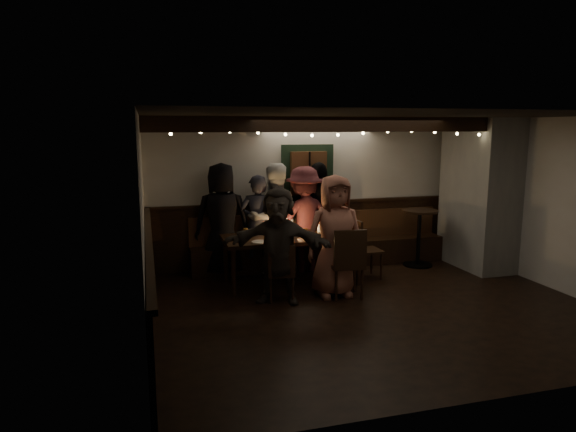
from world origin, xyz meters
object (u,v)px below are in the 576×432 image
object	(u,v)px
chair_near_left	(281,269)
chair_near_right	(348,260)
person_b	(258,225)
person_e	(320,216)
person_g	(335,236)
dining_table	(291,240)
person_f	(278,245)
high_top	(419,231)
chair_end	(362,245)
person_a	(222,220)
person_c	(274,218)
person_d	(304,219)

from	to	relation	value
chair_near_left	chair_near_right	distance (m)	0.96
person_b	chair_near_right	bearing A→B (deg)	137.01
person_e	person_g	xyz separation A→B (m)	(-0.29, -1.48, -0.04)
dining_table	person_f	world-z (taller)	person_f
dining_table	high_top	distance (m)	2.51
person_e	person_f	size ratio (longest dim) A/B	1.13
chair_end	person_a	xyz separation A→B (m)	(-2.15, 0.81, 0.39)
dining_table	chair_near_right	xyz separation A→B (m)	(0.57, -0.94, -0.11)
chair_end	high_top	bearing A→B (deg)	18.72
chair_near_left	person_e	size ratio (longest dim) A/B	0.45
person_a	person_c	bearing A→B (deg)	-176.86
person_b	person_e	world-z (taller)	person_e
chair_end	person_b	bearing A→B (deg)	156.37
chair_end	person_d	distance (m)	1.09
dining_table	person_c	world-z (taller)	person_c
high_top	person_b	bearing A→B (deg)	174.95
high_top	person_g	size ratio (longest dim) A/B	0.57
high_top	person_c	bearing A→B (deg)	173.51
person_c	person_f	distance (m)	1.52
chair_near_right	person_e	world-z (taller)	person_e
person_c	person_g	world-z (taller)	person_c
chair_near_right	high_top	distance (m)	2.33
person_f	person_a	bearing A→B (deg)	134.34
chair_near_left	person_d	size ratio (longest dim) A/B	0.47
person_d	person_e	distance (m)	0.34
dining_table	chair_near_right	bearing A→B (deg)	-58.78
chair_end	person_f	size ratio (longest dim) A/B	0.59
dining_table	chair_near_left	world-z (taller)	dining_table
chair_near_left	person_d	distance (m)	1.71
person_f	person_g	bearing A→B (deg)	28.56
dining_table	person_c	bearing A→B (deg)	99.08
chair_end	person_a	size ratio (longest dim) A/B	0.52
high_top	person_f	xyz separation A→B (m)	(-2.89, -1.19, 0.18)
person_d	person_f	size ratio (longest dim) A/B	1.09
chair_near_left	high_top	size ratio (longest dim) A/B	0.83
dining_table	person_b	world-z (taller)	person_b
person_f	dining_table	bearing A→B (deg)	86.89
chair_near_left	high_top	xyz separation A→B (m)	(2.85, 1.20, 0.16)
chair_near_left	chair_near_right	size ratio (longest dim) A/B	0.81
chair_near_right	high_top	size ratio (longest dim) A/B	1.03
high_top	person_g	bearing A→B (deg)	-150.79
chair_end	person_e	bearing A→B (deg)	119.83
dining_table	chair_near_left	size ratio (longest dim) A/B	2.54
person_c	person_d	distance (m)	0.53
chair_near_left	person_f	size ratio (longest dim) A/B	0.51
dining_table	person_g	size ratio (longest dim) A/B	1.20
chair_end	high_top	distance (m)	1.36
person_b	person_c	size ratio (longest dim) A/B	0.90
chair_end	person_f	world-z (taller)	person_f
chair_near_left	person_e	bearing A→B (deg)	54.50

